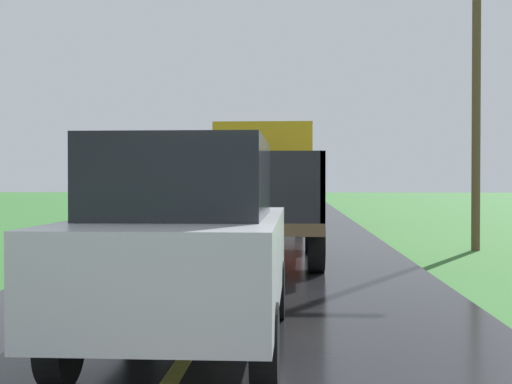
% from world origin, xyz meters
% --- Properties ---
extents(banana_truck_near, '(2.38, 5.82, 2.80)m').
position_xyz_m(banana_truck_near, '(0.24, 12.42, 1.47)').
color(banana_truck_near, '#2D2D30').
rests_on(banana_truck_near, road_surface).
extents(banana_truck_far, '(2.38, 5.81, 2.80)m').
position_xyz_m(banana_truck_far, '(0.03, 23.91, 1.47)').
color(banana_truck_far, '#2D2D30').
rests_on(banana_truck_far, road_surface).
extents(utility_pole_roadside, '(2.31, 0.20, 7.36)m').
position_xyz_m(utility_pole_roadside, '(5.16, 14.58, 4.01)').
color(utility_pole_roadside, brown).
rests_on(utility_pole_roadside, ground).
extents(following_car, '(1.74, 4.10, 1.92)m').
position_xyz_m(following_car, '(-0.04, 4.78, 1.07)').
color(following_car, '#B7BABF').
rests_on(following_car, road_surface).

